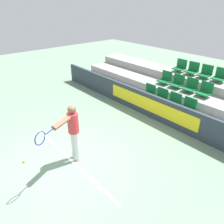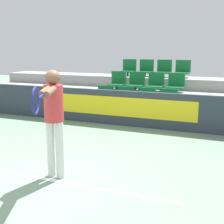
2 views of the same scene
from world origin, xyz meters
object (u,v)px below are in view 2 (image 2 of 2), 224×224
Objects in this scene: stadium_chair_1 at (124,99)px; stadium_chair_11 at (182,70)px; stadium_chair_3 at (168,101)px; stadium_chair_8 at (129,69)px; stadium_chair_6 at (155,83)px; stadium_chair_10 at (164,70)px; stadium_chair_9 at (146,69)px; tennis_player at (53,114)px; stadium_chair_5 at (136,83)px; stadium_chair_2 at (145,100)px; stadium_chair_7 at (176,84)px; stadium_chair_0 at (104,97)px; stadium_chair_4 at (117,82)px.

stadium_chair_1 is 1.00× the size of stadium_chair_11.
stadium_chair_8 reaches higher than stadium_chair_3.
stadium_chair_10 reaches higher than stadium_chair_6.
stadium_chair_9 is (0.63, 0.00, 0.00)m from stadium_chair_8.
stadium_chair_9 is at bearing 70.55° from tennis_player.
stadium_chair_10 is at bearing 90.00° from stadium_chair_6.
stadium_chair_8 is at bearing 180.00° from stadium_chair_9.
stadium_chair_9 is at bearing 180.00° from stadium_chair_11.
stadium_chair_1 is at bearing 72.45° from tennis_player.
stadium_chair_8 is at bearing 131.33° from stadium_chair_3.
stadium_chair_1 is at bearing -120.38° from stadium_chair_6.
stadium_chair_8 is 6.62m from tennis_player.
stadium_chair_6 is at bearing 120.38° from stadium_chair_3.
stadium_chair_1 is 2.34m from stadium_chair_8.
stadium_chair_6 is at bearing 0.00° from stadium_chair_5.
stadium_chair_2 is 2.34m from stadium_chair_9.
stadium_chair_1 is 1.00× the size of stadium_chair_5.
stadium_chair_5 and stadium_chair_7 have the same top height.
tennis_player reaches higher than stadium_chair_0.
stadium_chair_1 is 1.00× the size of stadium_chair_8.
stadium_chair_6 is 1.13m from stadium_chair_10.
stadium_chair_0 is at bearing -150.38° from stadium_chair_7.
stadium_chair_3 is 1.29m from stadium_chair_6.
stadium_chair_1 is 2.58m from stadium_chair_11.
stadium_chair_9 reaches higher than stadium_chair_4.
stadium_chair_10 is at bearing 180.00° from stadium_chair_11.
stadium_chair_0 is 1.69m from stadium_chair_6.
stadium_chair_0 is at bearing -90.00° from stadium_chair_8.
tennis_player is (-0.81, -5.46, 0.11)m from stadium_chair_7.
stadium_chair_10 is 0.33× the size of tennis_player.
stadium_chair_3 is 4.48m from tennis_player.
stadium_chair_4 is 1.26m from stadium_chair_6.
stadium_chair_6 is at bearing -120.38° from stadium_chair_11.
stadium_chair_8 is (-0.63, 2.14, 0.70)m from stadium_chair_1.
tennis_player is (-0.18, -6.53, -0.24)m from stadium_chair_10.
stadium_chair_11 is (1.88, 0.00, 0.00)m from stadium_chair_8.
stadium_chair_5 is at bearing 180.00° from stadium_chair_7.
stadium_chair_3 is at bearing -29.62° from stadium_chair_4.
stadium_chair_8 is at bearing 106.34° from stadium_chair_1.
stadium_chair_6 is 1.29m from stadium_chair_11.
stadium_chair_4 is (-1.88, 1.07, 0.35)m from stadium_chair_3.
stadium_chair_0 is 1.26m from stadium_chair_2.
stadium_chair_0 is at bearing 180.00° from stadium_chair_2.
stadium_chair_5 is 1.00× the size of stadium_chair_8.
stadium_chair_4 is 0.33× the size of tennis_player.
tennis_player reaches higher than stadium_chair_10.
stadium_chair_9 is (-0.63, 1.07, 0.35)m from stadium_chair_6.
stadium_chair_2 is 1.00× the size of stadium_chair_6.
stadium_chair_8 is 0.33× the size of tennis_player.
stadium_chair_8 is at bearing 139.54° from stadium_chair_6.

